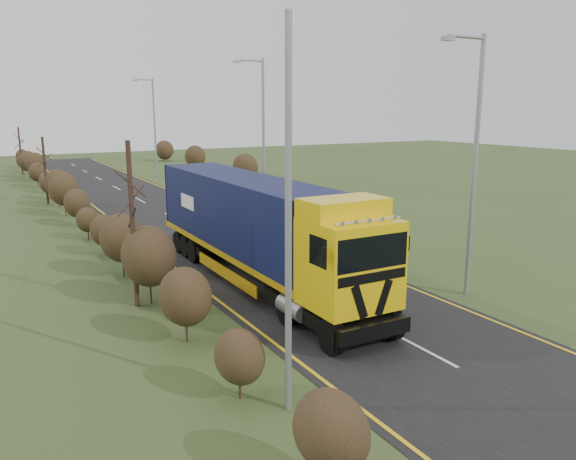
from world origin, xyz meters
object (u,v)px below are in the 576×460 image
at_px(car_red_hatchback, 286,204).
at_px(speed_sign, 304,210).
at_px(lorry, 256,224).
at_px(streetlight_near, 473,157).
at_px(car_blue_sedan, 226,190).

bearing_deg(car_red_hatchback, speed_sign, 61.80).
bearing_deg(lorry, streetlight_near, -39.09).
relative_size(car_blue_sedan, streetlight_near, 0.38).
distance_m(car_red_hatchback, speed_sign, 7.57).
xyz_separation_m(car_red_hatchback, car_blue_sedan, (-0.78, 8.69, -0.00)).
xyz_separation_m(car_blue_sedan, speed_sign, (-2.00, -15.67, 0.97)).
xyz_separation_m(car_red_hatchback, streetlight_near, (-2.49, -18.65, 4.78)).
xyz_separation_m(streetlight_near, speed_sign, (-0.29, 11.67, -3.81)).
bearing_deg(lorry, car_red_hatchback, 56.58).
relative_size(lorry, streetlight_near, 1.64).
xyz_separation_m(lorry, car_blue_sedan, (8.12, 22.09, -1.92)).
relative_size(car_red_hatchback, car_blue_sedan, 0.97).
bearing_deg(car_blue_sedan, streetlight_near, 89.65).
relative_size(car_blue_sedan, speed_sign, 1.62).
relative_size(streetlight_near, speed_sign, 4.30).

